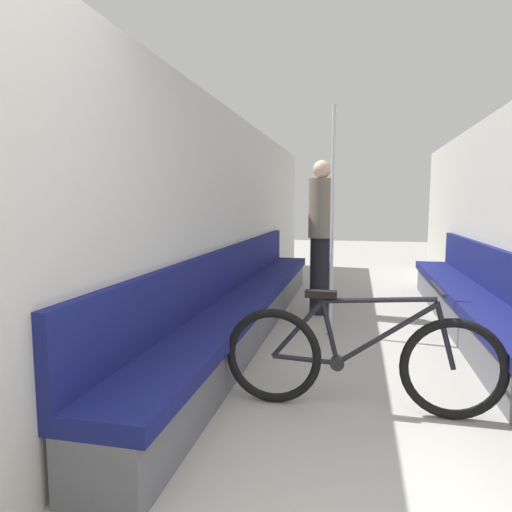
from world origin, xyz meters
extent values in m
cube|color=beige|center=(-1.39, 3.44, 1.14)|extent=(0.10, 10.09, 2.28)
cube|color=#5B5B60|center=(-1.10, 3.32, 0.17)|extent=(0.42, 5.72, 0.33)
cube|color=navy|center=(-1.10, 3.32, 0.38)|extent=(0.49, 5.72, 0.10)
cube|color=navy|center=(-1.31, 3.32, 0.65)|extent=(0.07, 5.72, 0.44)
cube|color=#5B5B60|center=(1.10, 3.32, 0.17)|extent=(0.42, 5.72, 0.33)
cube|color=navy|center=(1.10, 3.32, 0.38)|extent=(0.49, 5.72, 0.10)
cube|color=navy|center=(1.31, 3.32, 0.65)|extent=(0.07, 5.72, 0.44)
torus|color=black|center=(-0.56, 1.74, 0.32)|extent=(0.64, 0.06, 0.64)
torus|color=black|center=(0.55, 1.74, 0.32)|extent=(0.64, 0.06, 0.64)
cylinder|color=black|center=(-0.35, 1.74, 0.31)|extent=(0.42, 0.03, 0.05)
cylinder|color=black|center=(-0.41, 1.74, 0.50)|extent=(0.33, 0.03, 0.39)
cylinder|color=black|center=(-0.20, 1.74, 0.52)|extent=(0.14, 0.03, 0.45)
cylinder|color=black|center=(0.15, 1.74, 0.51)|extent=(0.60, 0.03, 0.44)
cylinder|color=black|center=(0.09, 1.74, 0.72)|extent=(0.70, 0.03, 0.08)
cylinder|color=black|center=(0.50, 1.74, 0.52)|extent=(0.14, 0.03, 0.42)
cylinder|color=black|center=(-0.14, 1.74, 0.30)|extent=(0.09, 0.06, 0.09)
cube|color=black|center=(-0.25, 1.74, 0.75)|extent=(0.20, 0.07, 0.04)
cylinder|color=black|center=(0.44, 1.74, 0.81)|extent=(0.02, 0.46, 0.02)
cylinder|color=gray|center=(-0.28, 3.40, 0.01)|extent=(0.08, 0.08, 0.01)
cylinder|color=silver|center=(-0.28, 3.40, 1.13)|extent=(0.04, 0.04, 2.26)
cylinder|color=black|center=(-0.46, 4.28, 0.46)|extent=(0.25, 0.25, 0.91)
cylinder|color=#756B5B|center=(-0.46, 4.28, 1.26)|extent=(0.30, 0.30, 0.69)
sphere|color=beige|center=(-0.46, 4.28, 1.71)|extent=(0.21, 0.21, 0.21)
camera|label=1|loc=(-0.04, -1.12, 1.32)|focal=32.00mm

